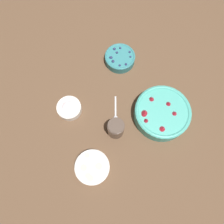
{
  "coord_description": "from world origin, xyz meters",
  "views": [
    {
      "loc": [
        0.25,
        0.31,
        1.05
      ],
      "look_at": [
        0.04,
        0.04,
        0.05
      ],
      "focal_mm": 35.0,
      "sensor_mm": 36.0,
      "label": 1
    }
  ],
  "objects_px": {
    "bowl_strawberries": "(162,113)",
    "bowl_blueberries": "(120,58)",
    "jar_chocolate": "(116,129)",
    "bowl_cream": "(69,108)",
    "bowl_bananas": "(92,167)"
  },
  "relations": [
    {
      "from": "bowl_strawberries",
      "to": "bowl_blueberries",
      "type": "xyz_separation_m",
      "value": [
        -0.04,
        -0.37,
        -0.02
      ]
    },
    {
      "from": "jar_chocolate",
      "to": "bowl_cream",
      "type": "bearing_deg",
      "value": -64.34
    },
    {
      "from": "jar_chocolate",
      "to": "bowl_blueberries",
      "type": "bearing_deg",
      "value": -132.2
    },
    {
      "from": "bowl_strawberries",
      "to": "bowl_bananas",
      "type": "xyz_separation_m",
      "value": [
        0.42,
        -0.01,
        -0.02
      ]
    },
    {
      "from": "bowl_blueberries",
      "to": "jar_chocolate",
      "type": "xyz_separation_m",
      "value": [
        0.27,
        0.3,
        0.02
      ]
    },
    {
      "from": "bowl_strawberries",
      "to": "jar_chocolate",
      "type": "xyz_separation_m",
      "value": [
        0.22,
        -0.08,
        0.0
      ]
    },
    {
      "from": "bowl_blueberries",
      "to": "bowl_bananas",
      "type": "bearing_deg",
      "value": 38.36
    },
    {
      "from": "bowl_blueberries",
      "to": "jar_chocolate",
      "type": "height_order",
      "value": "jar_chocolate"
    },
    {
      "from": "bowl_bananas",
      "to": "bowl_cream",
      "type": "bearing_deg",
      "value": -105.32
    },
    {
      "from": "bowl_bananas",
      "to": "jar_chocolate",
      "type": "bearing_deg",
      "value": -160.1
    },
    {
      "from": "bowl_blueberries",
      "to": "bowl_bananas",
      "type": "distance_m",
      "value": 0.59
    },
    {
      "from": "bowl_bananas",
      "to": "bowl_cream",
      "type": "distance_m",
      "value": 0.31
    },
    {
      "from": "bowl_strawberries",
      "to": "bowl_bananas",
      "type": "relative_size",
      "value": 1.69
    },
    {
      "from": "bowl_bananas",
      "to": "bowl_cream",
      "type": "xyz_separation_m",
      "value": [
        -0.08,
        -0.3,
        -0.0
      ]
    },
    {
      "from": "bowl_strawberries",
      "to": "jar_chocolate",
      "type": "distance_m",
      "value": 0.24
    }
  ]
}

